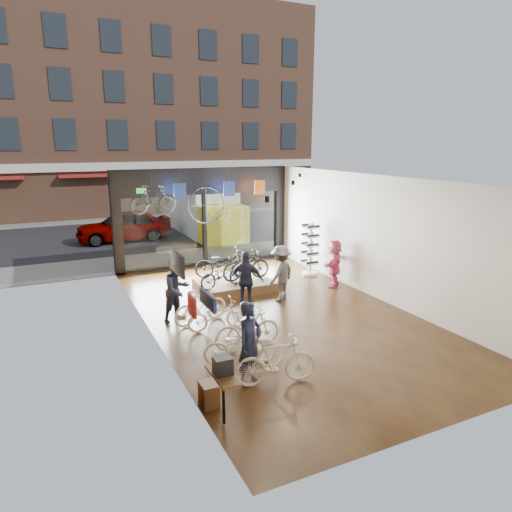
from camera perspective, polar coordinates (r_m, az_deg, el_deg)
ground_plane at (r=13.11m, az=2.42°, el=-7.27°), size 7.00×12.00×0.04m
ceiling at (r=12.25m, az=2.61°, el=9.71°), size 7.00×12.00×0.04m
wall_left at (r=11.37m, az=-13.38°, el=-0.81°), size 0.04×12.00×3.80m
wall_right at (r=14.49m, az=14.92°, el=2.24°), size 0.04×12.00×3.80m
wall_back at (r=7.97m, az=23.35°, el=-8.00°), size 7.00×0.04×3.80m
storefront at (r=17.97m, az=-6.49°, el=4.83°), size 7.00×0.26×3.80m
exit_sign at (r=17.08m, az=-14.16°, el=7.92°), size 0.35×0.06×0.18m
street_road at (r=26.84m, az=-12.68°, el=3.46°), size 30.00×18.00×0.02m
sidewalk_near at (r=19.45m, az=-7.50°, el=-0.03°), size 30.00×2.40×0.12m
sidewalk_far at (r=30.69m, az=-14.38°, el=4.79°), size 30.00×2.00×0.12m
opposite_building at (r=32.88m, az=-16.04°, el=17.42°), size 26.00×5.00×14.00m
street_car at (r=23.41m, az=-16.17°, el=3.68°), size 4.51×1.81×1.54m
box_truck at (r=23.36m, az=-5.88°, el=5.56°), size 2.27×6.80×2.68m
floor_bike_1 at (r=9.32m, az=2.51°, el=-12.97°), size 1.76×0.82×1.02m
floor_bike_2 at (r=10.15m, az=-1.96°, el=-11.12°), size 1.72×1.00×0.85m
floor_bike_3 at (r=10.85m, az=-1.05°, el=-9.03°), size 1.64×0.52×0.98m
floor_bike_4 at (r=11.91m, az=-4.91°, el=-7.36°), size 1.59×0.67×0.81m
floor_bike_5 at (r=12.36m, az=-6.94°, el=-6.23°), size 1.66×0.78×0.96m
display_platform at (r=15.15m, az=-2.67°, el=-3.63°), size 2.40×1.80×0.30m
display_bike_left at (r=14.33m, az=-4.22°, el=-2.30°), size 1.69×0.91×0.85m
display_bike_mid at (r=15.02m, az=-1.23°, el=-1.16°), size 1.70×0.53×1.01m
display_bike_right at (r=15.39m, az=-4.21°, el=-0.89°), size 1.96×1.06×0.98m
customer_0 at (r=9.22m, az=-0.81°, el=-10.82°), size 0.75×0.66×1.72m
customer_1 at (r=12.52m, az=-9.83°, el=-4.20°), size 1.05×0.96×1.74m
customer_2 at (r=13.23m, az=-1.19°, el=-3.03°), size 1.05×0.95×1.72m
customer_3 at (r=13.89m, az=3.12°, el=-2.20°), size 1.29×1.11×1.73m
customer_5 at (r=15.52m, az=9.78°, el=-0.88°), size 1.37×1.40×1.60m
sunglasses_rack at (r=16.67m, az=6.75°, el=0.78°), size 0.68×0.62×1.91m
wall_merch at (r=8.39m, az=-6.98°, el=-10.24°), size 0.40×2.40×2.60m
penny_farthing at (r=16.66m, az=-5.31°, el=6.23°), size 1.68×0.06×1.34m
hung_bike at (r=15.47m, az=-12.78°, el=6.94°), size 1.61×0.58×0.95m
jersey_left at (r=16.72m, az=-9.49°, el=8.02°), size 0.45×0.03×0.55m
jersey_mid at (r=17.34m, az=-3.36°, el=8.40°), size 0.45×0.03×0.55m
jersey_right at (r=17.85m, az=0.46°, el=8.58°), size 0.45×0.03×0.55m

